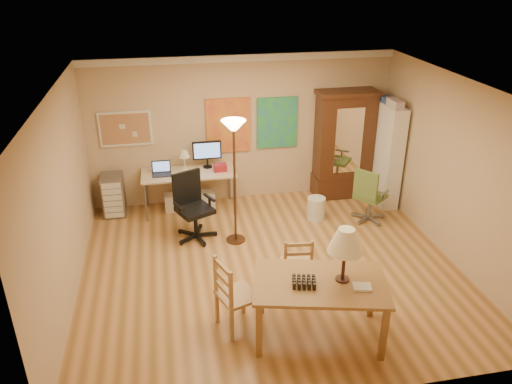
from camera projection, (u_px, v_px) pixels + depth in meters
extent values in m
plane|color=olive|center=(270.00, 268.00, 7.44)|extent=(5.50, 5.50, 0.00)
cube|color=white|center=(241.00, 58.00, 8.50)|extent=(5.50, 0.08, 0.12)
cube|color=#B47954|center=(126.00, 129.00, 8.64)|extent=(0.90, 0.04, 0.62)
cube|color=gold|center=(228.00, 126.00, 8.97)|extent=(0.80, 0.04, 1.00)
cube|color=teal|center=(277.00, 123.00, 9.12)|extent=(0.75, 0.04, 0.95)
cube|color=brown|center=(320.00, 283.00, 5.81)|extent=(1.72, 1.26, 0.04)
cube|color=brown|center=(259.00, 330.00, 5.65)|extent=(0.09, 0.09, 0.73)
cube|color=brown|center=(384.00, 334.00, 5.59)|extent=(0.09, 0.09, 0.73)
cube|color=brown|center=(261.00, 289.00, 6.36)|extent=(0.09, 0.09, 0.73)
cube|color=brown|center=(372.00, 292.00, 6.30)|extent=(0.09, 0.09, 0.73)
cylinder|color=black|center=(342.00, 279.00, 5.83)|extent=(0.17, 0.17, 0.02)
cylinder|color=black|center=(344.00, 265.00, 5.75)|extent=(0.04, 0.04, 0.41)
cone|color=beige|center=(346.00, 240.00, 5.61)|extent=(0.41, 0.41, 0.29)
cube|color=silver|center=(362.00, 287.00, 5.68)|extent=(0.24, 0.20, 0.03)
cube|color=black|center=(304.00, 282.00, 5.73)|extent=(0.33, 0.29, 0.08)
cube|color=#A46D4B|center=(296.00, 264.00, 6.77)|extent=(0.44, 0.43, 0.04)
cube|color=#A46D4B|center=(306.00, 270.00, 7.03)|extent=(0.04, 0.04, 0.40)
cube|color=#A46D4B|center=(281.00, 271.00, 7.00)|extent=(0.04, 0.04, 0.40)
cube|color=#A46D4B|center=(310.00, 284.00, 6.73)|extent=(0.04, 0.04, 0.40)
cube|color=#A46D4B|center=(284.00, 285.00, 6.70)|extent=(0.04, 0.04, 0.40)
cube|color=#A46D4B|center=(312.00, 256.00, 6.54)|extent=(0.04, 0.04, 0.46)
cube|color=#A46D4B|center=(285.00, 257.00, 6.51)|extent=(0.04, 0.04, 0.46)
cube|color=#A46D4B|center=(299.00, 254.00, 6.51)|extent=(0.35, 0.06, 0.05)
cube|color=#A46D4B|center=(237.00, 295.00, 6.07)|extent=(0.57, 0.58, 0.04)
cube|color=#A46D4B|center=(259.00, 315.00, 6.11)|extent=(0.05, 0.05, 0.45)
cube|color=#A46D4B|center=(243.00, 298.00, 6.41)|extent=(0.05, 0.05, 0.45)
cube|color=#A46D4B|center=(232.00, 326.00, 5.93)|extent=(0.05, 0.05, 0.45)
cube|color=#A46D4B|center=(217.00, 307.00, 6.24)|extent=(0.05, 0.05, 0.45)
cube|color=#A46D4B|center=(231.00, 291.00, 5.72)|extent=(0.05, 0.05, 0.52)
cube|color=#A46D4B|center=(216.00, 274.00, 6.03)|extent=(0.05, 0.05, 0.52)
cube|color=#A46D4B|center=(223.00, 279.00, 5.85)|extent=(0.16, 0.38, 0.05)
cylinder|color=#462D1C|center=(236.00, 239.00, 8.15)|extent=(0.30, 0.30, 0.03)
cylinder|color=#462D1C|center=(235.00, 186.00, 7.74)|extent=(0.04, 0.04, 1.92)
cone|color=#FFE0A5|center=(234.00, 125.00, 7.32)|extent=(0.37, 0.37, 0.15)
cube|color=beige|center=(188.00, 173.00, 8.83)|extent=(1.64, 0.72, 0.03)
cylinder|color=slate|center=(146.00, 203.00, 8.59)|extent=(0.04, 0.04, 0.72)
cylinder|color=slate|center=(234.00, 196.00, 8.85)|extent=(0.04, 0.04, 0.72)
cylinder|color=slate|center=(146.00, 188.00, 9.13)|extent=(0.04, 0.04, 0.72)
cylinder|color=slate|center=(229.00, 182.00, 9.40)|extent=(0.04, 0.04, 0.72)
cube|color=black|center=(162.00, 175.00, 8.70)|extent=(0.33, 0.23, 0.02)
cube|color=black|center=(161.00, 165.00, 8.80)|extent=(0.33, 0.06, 0.21)
cube|color=black|center=(207.00, 150.00, 8.88)|extent=(0.51, 0.04, 0.33)
cone|color=beige|center=(184.00, 154.00, 8.78)|extent=(0.21, 0.21, 0.12)
cube|color=silver|center=(180.00, 176.00, 8.66)|extent=(0.26, 0.33, 0.01)
cube|color=maroon|center=(220.00, 168.00, 8.85)|extent=(0.23, 0.16, 0.12)
cube|color=white|center=(173.00, 202.00, 9.07)|extent=(0.29, 0.25, 0.31)
cube|color=white|center=(190.00, 201.00, 9.13)|extent=(0.29, 0.25, 0.31)
cube|color=silver|center=(207.00, 199.00, 9.18)|extent=(0.29, 0.25, 0.31)
cylinder|color=black|center=(196.00, 224.00, 8.12)|extent=(0.06, 0.06, 0.43)
cube|color=black|center=(195.00, 210.00, 8.01)|extent=(0.67, 0.66, 0.07)
cube|color=black|center=(187.00, 187.00, 8.05)|extent=(0.47, 0.25, 0.55)
cube|color=black|center=(179.00, 207.00, 7.80)|extent=(0.17, 0.31, 0.03)
cube|color=black|center=(209.00, 198.00, 8.09)|extent=(0.17, 0.31, 0.03)
cylinder|color=slate|center=(369.00, 207.00, 8.71)|extent=(0.06, 0.06, 0.38)
cube|color=#4E6D31|center=(370.00, 196.00, 8.61)|extent=(0.62, 0.63, 0.07)
cube|color=#4E6D31|center=(366.00, 185.00, 8.35)|extent=(0.30, 0.38, 0.49)
cube|color=slate|center=(384.00, 193.00, 8.41)|extent=(0.25, 0.20, 0.03)
cube|color=slate|center=(359.00, 185.00, 8.70)|extent=(0.25, 0.20, 0.03)
cube|color=slate|center=(114.00, 195.00, 8.85)|extent=(0.38, 0.43, 0.75)
cube|color=silver|center=(113.00, 200.00, 8.65)|extent=(0.32, 0.02, 0.64)
cube|color=#34170E|center=(343.00, 146.00, 9.33)|extent=(1.03, 0.47, 1.98)
cube|color=#34170E|center=(340.00, 184.00, 9.66)|extent=(1.07, 0.51, 0.40)
cube|color=white|center=(349.00, 141.00, 9.03)|extent=(0.52, 0.01, 1.22)
cube|color=#34170E|center=(348.00, 93.00, 8.89)|extent=(1.11, 0.53, 0.08)
cube|color=white|center=(387.00, 156.00, 9.04)|extent=(0.28, 0.75, 1.87)
cube|color=#993333|center=(386.00, 183.00, 9.12)|extent=(0.17, 0.37, 0.22)
cube|color=#334C99|center=(385.00, 120.00, 8.94)|extent=(0.17, 0.26, 0.19)
cylinder|color=silver|center=(316.00, 208.00, 8.76)|extent=(0.32, 0.32, 0.40)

